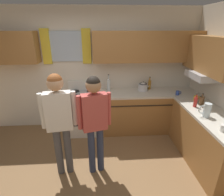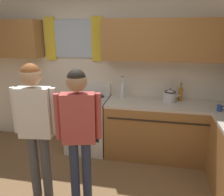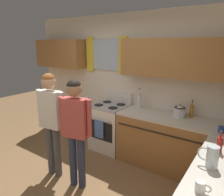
{
  "view_description": "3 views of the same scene",
  "coord_description": "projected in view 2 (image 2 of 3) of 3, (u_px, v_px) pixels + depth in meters",
  "views": [
    {
      "loc": [
        0.23,
        -1.98,
        2.2
      ],
      "look_at": [
        0.4,
        0.68,
        1.13
      ],
      "focal_mm": 28.31,
      "sensor_mm": 36.0,
      "label": 1
    },
    {
      "loc": [
        0.91,
        -1.8,
        1.97
      ],
      "look_at": [
        0.4,
        0.77,
        1.17
      ],
      "focal_mm": 35.93,
      "sensor_mm": 36.0,
      "label": 2
    },
    {
      "loc": [
        2.09,
        -1.63,
        2.05
      ],
      "look_at": [
        0.43,
        0.76,
        1.29
      ],
      "focal_mm": 33.72,
      "sensor_mm": 36.0,
      "label": 3
    }
  ],
  "objects": [
    {
      "name": "kitchen_counter_run",
      "position": [
        201.0,
        148.0,
        3.0
      ],
      "size": [
        2.12,
        2.23,
        0.9
      ],
      "color": "#9E6B38",
      "rests_on": "ground"
    },
    {
      "name": "stovetop_kettle",
      "position": [
        170.0,
        96.0,
        3.47
      ],
      "size": [
        0.27,
        0.2,
        0.21
      ],
      "color": "silver",
      "rests_on": "kitchen_counter_run"
    },
    {
      "name": "bottle_tall_clear",
      "position": [
        122.0,
        90.0,
        3.63
      ],
      "size": [
        0.07,
        0.07,
        0.37
      ],
      "color": "silver",
      "rests_on": "kitchen_counter_run"
    },
    {
      "name": "bottle_oil_amber",
      "position": [
        180.0,
        94.0,
        3.51
      ],
      "size": [
        0.06,
        0.06,
        0.29
      ],
      "color": "#B27223",
      "rests_on": "kitchen_counter_run"
    },
    {
      "name": "adult_left",
      "position": [
        35.0,
        118.0,
        2.49
      ],
      "size": [
        0.51,
        0.22,
        1.64
      ],
      "color": "#4C4C51",
      "rests_on": "ground"
    },
    {
      "name": "mug_cobalt_blue",
      "position": [
        220.0,
        108.0,
        3.07
      ],
      "size": [
        0.11,
        0.07,
        0.08
      ],
      "color": "#2D479E",
      "rests_on": "kitchen_counter_run"
    },
    {
      "name": "stove_oven",
      "position": [
        88.0,
        123.0,
        3.77
      ],
      "size": [
        0.66,
        0.67,
        1.1
      ],
      "color": "silver",
      "rests_on": "ground"
    },
    {
      "name": "adult_in_plaid",
      "position": [
        78.0,
        124.0,
        2.41
      ],
      "size": [
        0.48,
        0.24,
        1.59
      ],
      "color": "#2D3856",
      "rests_on": "ground"
    },
    {
      "name": "back_wall_unit",
      "position": [
        103.0,
        60.0,
        3.7
      ],
      "size": [
        4.6,
        0.42,
        2.6
      ],
      "color": "silver",
      "rests_on": "ground"
    }
  ]
}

